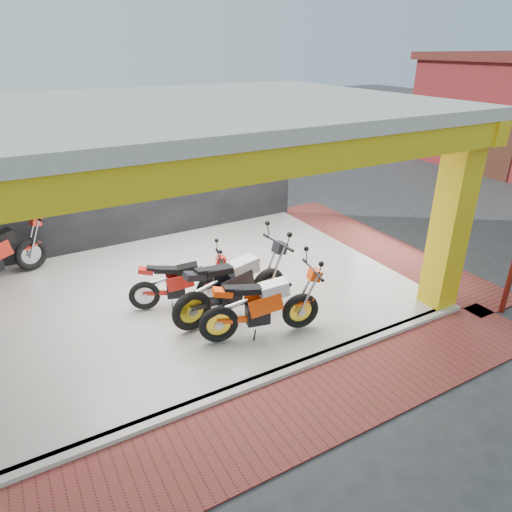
{
  "coord_description": "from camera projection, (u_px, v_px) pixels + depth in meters",
  "views": [
    {
      "loc": [
        -2.96,
        -5.63,
        4.58
      ],
      "look_at": [
        0.92,
        1.25,
        0.9
      ],
      "focal_mm": 32.0,
      "sensor_mm": 36.0,
      "label": 1
    }
  ],
  "objects": [
    {
      "name": "back_wall",
      "position": [
        144.0,
        173.0,
        10.98
      ],
      "size": [
        8.2,
        0.2,
        3.5
      ],
      "primitive_type": "cube",
      "color": "black",
      "rests_on": "ground"
    },
    {
      "name": "ground",
      "position": [
        245.0,
        343.0,
        7.69
      ],
      "size": [
        80.0,
        80.0,
        0.0
      ],
      "primitive_type": "plane",
      "color": "#2D2D30",
      "rests_on": "ground"
    },
    {
      "name": "corner_column",
      "position": [
        451.0,
        221.0,
        8.04
      ],
      "size": [
        0.5,
        0.5,
        3.5
      ],
      "primitive_type": "cube",
      "color": "gold",
      "rests_on": "ground"
    },
    {
      "name": "moto_hero",
      "position": [
        301.0,
        295.0,
        7.63
      ],
      "size": [
        2.32,
        1.27,
        1.34
      ],
      "primitive_type": null,
      "rotation": [
        0.0,
        0.0,
        -0.22
      ],
      "color": "#FF450A",
      "rests_on": "showroom_floor"
    },
    {
      "name": "showroom_ceiling",
      "position": [
        187.0,
        107.0,
        7.75
      ],
      "size": [
        8.4,
        6.4,
        0.2
      ],
      "primitive_type": "cube",
      "color": "beige",
      "rests_on": "corner_column"
    },
    {
      "name": "header_beam_front",
      "position": [
        281.0,
        160.0,
        5.51
      ],
      "size": [
        8.4,
        0.3,
        0.4
      ],
      "primitive_type": "cube",
      "color": "gold",
      "rests_on": "corner_column"
    },
    {
      "name": "paver_right",
      "position": [
        376.0,
        245.0,
        11.41
      ],
      "size": [
        1.4,
        7.0,
        0.03
      ],
      "primitive_type": "cube",
      "color": "maroon",
      "rests_on": "ground"
    },
    {
      "name": "moto_row_b",
      "position": [
        211.0,
        276.0,
        8.44
      ],
      "size": [
        2.02,
        1.25,
        1.16
      ],
      "primitive_type": null,
      "rotation": [
        0.0,
        0.0,
        -0.31
      ],
      "color": "red",
      "rests_on": "showroom_floor"
    },
    {
      "name": "moto_row_d",
      "position": [
        28.0,
        240.0,
        9.65
      ],
      "size": [
        2.5,
        1.61,
        1.43
      ],
      "primitive_type": null,
      "rotation": [
        0.0,
        0.0,
        0.35
      ],
      "color": "#B61F13",
      "rests_on": "showroom_floor"
    },
    {
      "name": "moto_row_a",
      "position": [
        268.0,
        269.0,
        8.33
      ],
      "size": [
        2.48,
        1.06,
        1.48
      ],
      "primitive_type": null,
      "rotation": [
        0.0,
        0.0,
        0.07
      ],
      "color": "black",
      "rests_on": "showroom_floor"
    },
    {
      "name": "showroom_floor",
      "position": [
        198.0,
        290.0,
        9.25
      ],
      "size": [
        8.0,
        6.0,
        0.1
      ],
      "primitive_type": "cube",
      "color": "silver",
      "rests_on": "ground"
    },
    {
      "name": "floor_kerb",
      "position": [
        277.0,
        375.0,
        6.87
      ],
      "size": [
        8.0,
        0.2,
        0.1
      ],
      "primitive_type": "cube",
      "color": "silver",
      "rests_on": "ground"
    },
    {
      "name": "header_beam_right",
      "position": [
        365.0,
        110.0,
        9.66
      ],
      "size": [
        0.3,
        6.4,
        0.4
      ],
      "primitive_type": "cube",
      "color": "gold",
      "rests_on": "corner_column"
    },
    {
      "name": "paver_front",
      "position": [
        307.0,
        409.0,
        6.27
      ],
      "size": [
        9.0,
        1.4,
        0.03
      ],
      "primitive_type": "cube",
      "color": "maroon",
      "rests_on": "ground"
    }
  ]
}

